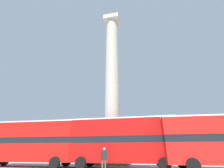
# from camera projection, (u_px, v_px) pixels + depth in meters

# --- Properties ---
(ground_plane) EXTENTS (200.00, 200.00, 0.00)m
(ground_plane) POSITION_uv_depth(u_px,v_px,m) (112.00, 164.00, 18.04)
(ground_plane) COLOR #ADA89E
(monument_column) EXTENTS (4.49, 4.49, 24.79)m
(monument_column) POSITION_uv_depth(u_px,v_px,m) (112.00, 86.00, 22.26)
(monument_column) COLOR #ADA593
(monument_column) RESTS_ON ground_plane
(bus_a) EXTENTS (10.65, 3.09, 4.39)m
(bus_a) POSITION_uv_depth(u_px,v_px,m) (31.00, 141.00, 16.07)
(bus_a) COLOR #B7140F
(bus_a) RESTS_ON ground_plane
(bus_c) EXTENTS (10.20, 2.92, 4.42)m
(bus_c) POSITION_uv_depth(u_px,v_px,m) (122.00, 140.00, 14.54)
(bus_c) COLOR #A80F0C
(bus_c) RESTS_ON ground_plane
(equestrian_statue) EXTENTS (3.34, 2.49, 5.96)m
(equestrian_statue) POSITION_uv_depth(u_px,v_px,m) (203.00, 149.00, 21.14)
(equestrian_statue) COLOR #ADA593
(equestrian_statue) RESTS_ON ground_plane
(street_lamp) EXTENTS (0.47, 0.47, 5.01)m
(street_lamp) POSITION_uv_depth(u_px,v_px,m) (82.00, 137.00, 18.12)
(street_lamp) COLOR black
(street_lamp) RESTS_ON ground_plane
(pedestrian_near_lamp) EXTENTS (0.48, 0.37, 1.72)m
(pedestrian_near_lamp) POSITION_uv_depth(u_px,v_px,m) (104.00, 158.00, 11.99)
(pedestrian_near_lamp) COLOR #4C473D
(pedestrian_near_lamp) RESTS_ON ground_plane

